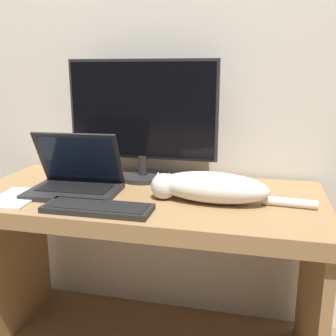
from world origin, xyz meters
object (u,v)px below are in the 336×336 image
object	(u,v)px
monitor	(142,118)
cat	(210,187)
laptop	(76,181)
external_keyboard	(98,208)

from	to	relation	value
monitor	cat	distance (m)	0.46
cat	laptop	bearing A→B (deg)	-174.46
monitor	cat	bearing A→B (deg)	-36.74
laptop	cat	bearing A→B (deg)	-1.85
laptop	external_keyboard	world-z (taller)	laptop
monitor	laptop	distance (m)	0.39
laptop	cat	world-z (taller)	laptop
external_keyboard	laptop	bearing A→B (deg)	132.67
cat	external_keyboard	bearing A→B (deg)	-147.63
laptop	cat	size ratio (longest dim) A/B	0.59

